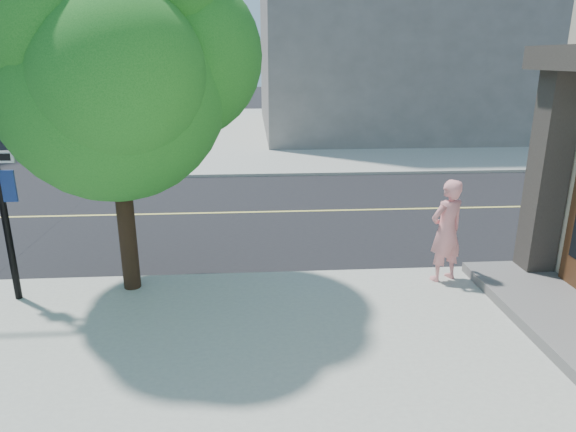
{
  "coord_description": "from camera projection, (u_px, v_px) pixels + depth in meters",
  "views": [
    {
      "loc": [
        4.24,
        -9.31,
        4.22
      ],
      "look_at": [
        4.9,
        -0.03,
        1.3
      ],
      "focal_mm": 31.5,
      "sensor_mm": 36.0,
      "label": 1
    }
  ],
  "objects": [
    {
      "name": "road_ew",
      "position": [
        102.0,
        215.0,
        14.12
      ],
      "size": [
        140.0,
        9.0,
        0.01
      ],
      "primitive_type": "cube",
      "color": "black",
      "rests_on": "ground"
    },
    {
      "name": "filler_ne",
      "position": [
        416.0,
        6.0,
        29.58
      ],
      "size": [
        18.0,
        16.0,
        14.0
      ],
      "primitive_type": "cube",
      "color": "slate",
      "rests_on": "sidewalk_ne"
    },
    {
      "name": "sidewalk_ne",
      "position": [
        402.0,
        128.0,
        31.19
      ],
      "size": [
        29.0,
        25.0,
        0.12
      ],
      "primitive_type": "cube",
      "color": "#A6A79A",
      "rests_on": "ground"
    },
    {
      "name": "ground",
      "position": [
        38.0,
        284.0,
        9.84
      ],
      "size": [
        140.0,
        140.0,
        0.0
      ],
      "primitive_type": "plane",
      "color": "black",
      "rests_on": "ground"
    },
    {
      "name": "street_tree",
      "position": [
        117.0,
        60.0,
        8.26
      ],
      "size": [
        4.74,
        4.31,
        6.29
      ],
      "rotation": [
        0.0,
        0.0,
        -0.3
      ],
      "color": "black",
      "rests_on": "sidewalk_se"
    },
    {
      "name": "man_on_phone",
      "position": [
        446.0,
        231.0,
        9.49
      ],
      "size": [
        0.85,
        0.71,
        1.98
      ],
      "primitive_type": "imported",
      "rotation": [
        0.0,
        0.0,
        3.53
      ],
      "color": "pink",
      "rests_on": "sidewalk_se"
    }
  ]
}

